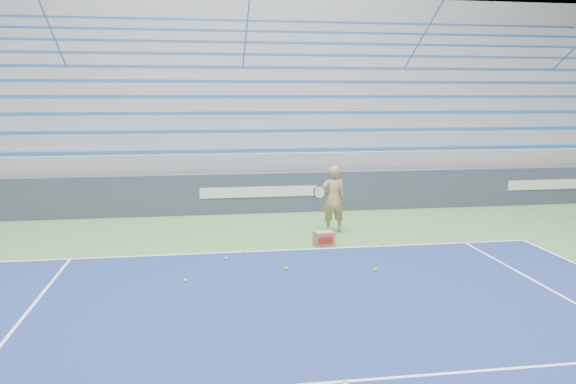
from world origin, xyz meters
name	(u,v)px	position (x,y,z in m)	size (l,w,h in m)	color
sponsor_barrier	(259,193)	(0.00, 15.88, 0.55)	(30.00, 0.32, 1.10)	#393F57
bleachers	(243,119)	(0.00, 21.60, 2.36)	(31.00, 9.15, 7.30)	#999BA1
tennis_player	(333,199)	(1.50, 13.36, 0.79)	(0.89, 0.81, 1.57)	tan
ball_box	(324,239)	(1.03, 12.17, 0.15)	(0.46, 0.38, 0.30)	#906746
tennis_ball_0	(376,270)	(1.57, 10.25, 0.03)	(0.07, 0.07, 0.07)	#ABDD2D
tennis_ball_1	(226,259)	(-1.09, 11.38, 0.03)	(0.07, 0.07, 0.07)	#ABDD2D
tennis_ball_2	(243,252)	(-0.73, 11.77, 0.03)	(0.07, 0.07, 0.07)	#ABDD2D
tennis_ball_3	(383,243)	(2.30, 12.03, 0.03)	(0.07, 0.07, 0.07)	#ABDD2D
tennis_ball_4	(286,269)	(-0.03, 10.56, 0.03)	(0.07, 0.07, 0.07)	#ABDD2D
tennis_ball_5	(185,281)	(-1.85, 10.15, 0.03)	(0.07, 0.07, 0.07)	#ABDD2D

